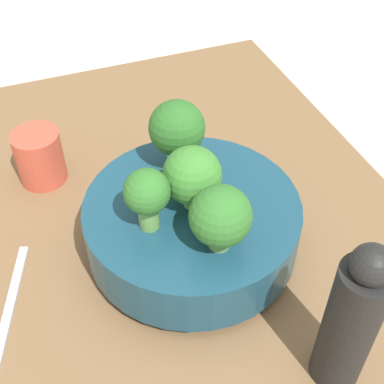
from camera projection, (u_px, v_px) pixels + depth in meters
The scene contains 10 objects.
ground_plane at pixel (170, 284), 0.68m from camera, with size 6.00×6.00×0.00m, color beige.
table at pixel (170, 273), 0.66m from camera, with size 0.92×0.66×0.05m.
bowl at pixel (192, 225), 0.63m from camera, with size 0.25×0.25×0.08m.
broccoli_floret_center at pixel (192, 176), 0.57m from camera, with size 0.07×0.07×0.08m.
broccoli_floret_front at pixel (147, 194), 0.55m from camera, with size 0.05×0.05×0.08m.
broccoli_floret_left at pixel (177, 130), 0.61m from camera, with size 0.07×0.07×0.09m.
broccoli_floret_right at pixel (220, 217), 0.53m from camera, with size 0.06×0.06×0.08m.
cup at pixel (40, 157), 0.72m from camera, with size 0.06×0.06×0.08m.
pepper_mill at pixel (351, 321), 0.48m from camera, with size 0.05×0.05×0.19m.
fork at pixel (7, 318), 0.58m from camera, with size 0.19×0.07×0.01m.
Camera 1 is at (0.39, -0.12, 0.55)m, focal length 50.00 mm.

